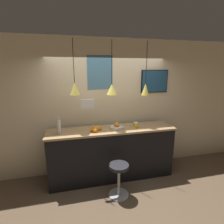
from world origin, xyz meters
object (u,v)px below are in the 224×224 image
Objects in this scene: juice_bottle at (59,127)px; spread_jar at (136,125)px; fruit_bowl at (117,127)px; bar_stool at (119,174)px; mounted_tv at (154,81)px.

spread_jar is at bearing 0.00° from juice_bottle.
juice_bottle is at bearing -179.89° from fruit_bowl.
juice_bottle is at bearing 180.00° from spread_jar.
spread_jar is at bearing 47.86° from bar_stool.
fruit_bowl is at bearing 79.24° from bar_stool.
spread_jar is (1.53, 0.00, -0.08)m from juice_bottle.
bar_stool is at bearing -138.43° from mounted_tv.
mounted_tv is (0.57, 0.39, 0.86)m from spread_jar.
juice_bottle is (-1.01, 0.57, 0.80)m from bar_stool.
fruit_bowl is at bearing -158.14° from mounted_tv.
mounted_tv reaches higher than juice_bottle.
spread_jar is (0.52, 0.57, 0.72)m from bar_stool.
fruit_bowl is 1.37m from mounted_tv.
fruit_bowl is 2.39× the size of spread_jar.
spread_jar is (0.41, -0.00, 0.01)m from fruit_bowl.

